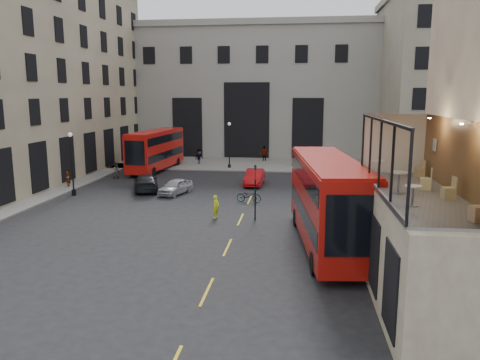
# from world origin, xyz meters

# --- Properties ---
(ground) EXTENTS (140.00, 140.00, 0.00)m
(ground) POSITION_xyz_m (0.00, 0.00, 0.00)
(ground) COLOR black
(ground) RESTS_ON ground
(host_frontage) EXTENTS (3.00, 11.00, 4.50)m
(host_frontage) POSITION_xyz_m (6.50, 0.00, 2.25)
(host_frontage) COLOR #C5B994
(host_frontage) RESTS_ON ground
(cafe_floor) EXTENTS (3.00, 10.00, 0.10)m
(cafe_floor) POSITION_xyz_m (6.50, 0.00, 4.55)
(cafe_floor) COLOR slate
(cafe_floor) RESTS_ON host_frontage
(gateway) EXTENTS (35.00, 10.60, 18.00)m
(gateway) POSITION_xyz_m (-5.00, 47.99, 9.39)
(gateway) COLOR gray
(gateway) RESTS_ON ground
(building_right) EXTENTS (16.60, 18.60, 20.00)m
(building_right) POSITION_xyz_m (20.00, 39.97, 10.39)
(building_right) COLOR gray
(building_right) RESTS_ON ground
(pavement_far) EXTENTS (40.00, 12.00, 0.12)m
(pavement_far) POSITION_xyz_m (-6.00, 38.00, 0.06)
(pavement_far) COLOR slate
(pavement_far) RESTS_ON ground
(traffic_light_near) EXTENTS (0.16, 0.20, 3.80)m
(traffic_light_near) POSITION_xyz_m (-1.00, 12.00, 2.42)
(traffic_light_near) COLOR black
(traffic_light_near) RESTS_ON ground
(traffic_light_far) EXTENTS (0.16, 0.20, 3.80)m
(traffic_light_far) POSITION_xyz_m (-15.00, 28.00, 2.42)
(traffic_light_far) COLOR black
(traffic_light_far) RESTS_ON ground
(street_lamp_a) EXTENTS (0.36, 0.36, 5.33)m
(street_lamp_a) POSITION_xyz_m (-17.00, 18.00, 2.39)
(street_lamp_a) COLOR black
(street_lamp_a) RESTS_ON ground
(street_lamp_b) EXTENTS (0.36, 0.36, 5.33)m
(street_lamp_b) POSITION_xyz_m (-6.00, 34.00, 2.39)
(street_lamp_b) COLOR black
(street_lamp_b) RESTS_ON ground
(bus_near) EXTENTS (4.14, 12.66, 4.96)m
(bus_near) POSITION_xyz_m (3.50, 6.99, 2.79)
(bus_near) COLOR #A8110B
(bus_near) RESTS_ON ground
(bus_far) EXTENTS (3.49, 11.44, 4.50)m
(bus_far) POSITION_xyz_m (-13.94, 31.71, 2.52)
(bus_far) COLOR red
(bus_far) RESTS_ON ground
(car_a) EXTENTS (2.67, 4.13, 1.31)m
(car_a) POSITION_xyz_m (-8.56, 19.52, 0.65)
(car_a) COLOR #A5A6AD
(car_a) RESTS_ON ground
(car_b) EXTENTS (1.74, 4.54, 1.47)m
(car_b) POSITION_xyz_m (-2.21, 24.46, 0.74)
(car_b) COLOR #B70B0F
(car_b) RESTS_ON ground
(car_c) EXTENTS (3.63, 5.49, 1.48)m
(car_c) POSITION_xyz_m (-11.56, 20.71, 0.74)
(car_c) COLOR black
(car_c) RESTS_ON ground
(bicycle) EXTENTS (2.00, 0.86, 1.02)m
(bicycle) POSITION_xyz_m (-1.99, 17.30, 0.51)
(bicycle) COLOR gray
(bicycle) RESTS_ON ground
(cyclist) EXTENTS (0.58, 0.68, 1.59)m
(cyclist) POSITION_xyz_m (-3.74, 12.23, 0.79)
(cyclist) COLOR #EAFF1A
(cyclist) RESTS_ON ground
(pedestrian_a) EXTENTS (0.97, 0.88, 1.64)m
(pedestrian_a) POSITION_xyz_m (-16.36, 26.05, 0.82)
(pedestrian_a) COLOR gray
(pedestrian_a) RESTS_ON ground
(pedestrian_b) EXTENTS (1.33, 1.42, 1.93)m
(pedestrian_b) POSITION_xyz_m (-10.06, 36.49, 0.96)
(pedestrian_b) COLOR gray
(pedestrian_b) RESTS_ON ground
(pedestrian_c) EXTENTS (1.25, 0.80, 1.98)m
(pedestrian_c) POSITION_xyz_m (-2.39, 40.00, 0.99)
(pedestrian_c) COLOR gray
(pedestrian_c) RESTS_ON ground
(pedestrian_d) EXTENTS (1.11, 1.14, 1.97)m
(pedestrian_d) POSITION_xyz_m (1.39, 36.49, 0.99)
(pedestrian_d) COLOR gray
(pedestrian_d) RESTS_ON ground
(pedestrian_e) EXTENTS (0.60, 0.73, 1.74)m
(pedestrian_e) POSITION_xyz_m (-19.00, 20.94, 0.87)
(pedestrian_e) COLOR gray
(pedestrian_e) RESTS_ON ground
(cafe_table_near) EXTENTS (0.58, 0.58, 0.73)m
(cafe_table_near) POSITION_xyz_m (5.79, -2.26, 5.08)
(cafe_table_near) COLOR white
(cafe_table_near) RESTS_ON cafe_floor
(cafe_table_mid) EXTENTS (0.69, 0.69, 0.86)m
(cafe_table_mid) POSITION_xyz_m (5.74, -0.13, 5.17)
(cafe_table_mid) COLOR beige
(cafe_table_mid) RESTS_ON cafe_floor
(cafe_table_far) EXTENTS (0.64, 0.64, 0.80)m
(cafe_table_far) POSITION_xyz_m (5.57, 3.51, 5.13)
(cafe_table_far) COLOR beige
(cafe_table_far) RESTS_ON cafe_floor
(cafe_chair_a) EXTENTS (0.51, 0.51, 0.90)m
(cafe_chair_a) POSITION_xyz_m (7.33, -4.11, 4.87)
(cafe_chair_a) COLOR tan
(cafe_chair_a) RESTS_ON cafe_floor
(cafe_chair_b) EXTENTS (0.47, 0.47, 0.86)m
(cafe_chair_b) POSITION_xyz_m (7.36, -1.05, 4.86)
(cafe_chair_b) COLOR tan
(cafe_chair_b) RESTS_ON cafe_floor
(cafe_chair_c) EXTENTS (0.54, 0.54, 0.89)m
(cafe_chair_c) POSITION_xyz_m (7.02, 0.77, 4.87)
(cafe_chair_c) COLOR #DAC37D
(cafe_chair_c) RESTS_ON cafe_floor
(cafe_chair_d) EXTENTS (0.46, 0.46, 0.77)m
(cafe_chair_d) POSITION_xyz_m (7.54, 3.95, 4.83)
(cafe_chair_d) COLOR tan
(cafe_chair_d) RESTS_ON cafe_floor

